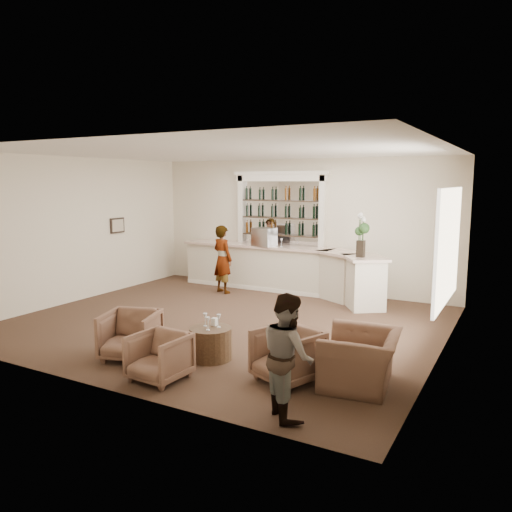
{
  "coord_description": "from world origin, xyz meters",
  "views": [
    {
      "loc": [
        5.1,
        -8.08,
        2.76
      ],
      "look_at": [
        0.17,
        0.9,
        1.21
      ],
      "focal_mm": 35.0,
      "sensor_mm": 36.0,
      "label": 1
    }
  ],
  "objects_px": {
    "armchair_center": "(159,357)",
    "armchair_right": "(288,355)",
    "bar_counter": "(285,269)",
    "espresso_machine": "(264,237)",
    "cocktail_table": "(211,343)",
    "armchair_far": "(360,359)",
    "sommelier": "(223,259)",
    "armchair_left": "(131,335)",
    "guest": "(288,355)",
    "flower_vase": "(361,232)"
  },
  "relations": [
    {
      "from": "armchair_left",
      "to": "guest",
      "type": "bearing_deg",
      "value": -29.19
    },
    {
      "from": "guest",
      "to": "armchair_left",
      "type": "bearing_deg",
      "value": 33.76
    },
    {
      "from": "cocktail_table",
      "to": "armchair_far",
      "type": "xyz_separation_m",
      "value": [
        2.35,
        0.13,
        0.12
      ]
    },
    {
      "from": "bar_counter",
      "to": "cocktail_table",
      "type": "height_order",
      "value": "bar_counter"
    },
    {
      "from": "bar_counter",
      "to": "armchair_left",
      "type": "height_order",
      "value": "bar_counter"
    },
    {
      "from": "guest",
      "to": "armchair_left",
      "type": "distance_m",
      "value": 3.04
    },
    {
      "from": "bar_counter",
      "to": "guest",
      "type": "xyz_separation_m",
      "value": [
        2.9,
        -6.0,
        0.17
      ]
    },
    {
      "from": "bar_counter",
      "to": "armchair_center",
      "type": "xyz_separation_m",
      "value": [
        0.88,
        -5.9,
        -0.24
      ]
    },
    {
      "from": "sommelier",
      "to": "armchair_left",
      "type": "bearing_deg",
      "value": 124.54
    },
    {
      "from": "cocktail_table",
      "to": "espresso_machine",
      "type": "height_order",
      "value": "espresso_machine"
    },
    {
      "from": "cocktail_table",
      "to": "guest",
      "type": "height_order",
      "value": "guest"
    },
    {
      "from": "cocktail_table",
      "to": "armchair_right",
      "type": "relative_size",
      "value": 0.81
    },
    {
      "from": "armchair_right",
      "to": "flower_vase",
      "type": "bearing_deg",
      "value": 116.54
    },
    {
      "from": "armchair_far",
      "to": "armchair_center",
      "type": "bearing_deg",
      "value": -72.58
    },
    {
      "from": "guest",
      "to": "espresso_machine",
      "type": "relative_size",
      "value": 2.86
    },
    {
      "from": "sommelier",
      "to": "armchair_center",
      "type": "distance_m",
      "value": 5.57
    },
    {
      "from": "cocktail_table",
      "to": "armchair_right",
      "type": "xyz_separation_m",
      "value": [
        1.43,
        -0.22,
        0.12
      ]
    },
    {
      "from": "guest",
      "to": "espresso_machine",
      "type": "xyz_separation_m",
      "value": [
        -3.43,
        5.91,
        0.63
      ]
    },
    {
      "from": "armchair_left",
      "to": "armchair_far",
      "type": "relative_size",
      "value": 0.73
    },
    {
      "from": "armchair_far",
      "to": "espresso_machine",
      "type": "relative_size",
      "value": 2.2
    },
    {
      "from": "bar_counter",
      "to": "sommelier",
      "type": "relative_size",
      "value": 3.4
    },
    {
      "from": "cocktail_table",
      "to": "sommelier",
      "type": "bearing_deg",
      "value": 120.21
    },
    {
      "from": "armchair_far",
      "to": "flower_vase",
      "type": "relative_size",
      "value": 1.21
    },
    {
      "from": "sommelier",
      "to": "flower_vase",
      "type": "distance_m",
      "value": 3.55
    },
    {
      "from": "cocktail_table",
      "to": "espresso_machine",
      "type": "distance_m",
      "value": 5.14
    },
    {
      "from": "sommelier",
      "to": "bar_counter",
      "type": "bearing_deg",
      "value": -129.2
    },
    {
      "from": "armchair_far",
      "to": "flower_vase",
      "type": "height_order",
      "value": "flower_vase"
    },
    {
      "from": "sommelier",
      "to": "espresso_machine",
      "type": "bearing_deg",
      "value": -118.11
    },
    {
      "from": "armchair_left",
      "to": "flower_vase",
      "type": "height_order",
      "value": "flower_vase"
    },
    {
      "from": "armchair_left",
      "to": "armchair_right",
      "type": "bearing_deg",
      "value": -10.47
    },
    {
      "from": "bar_counter",
      "to": "armchair_right",
      "type": "bearing_deg",
      "value": -64.07
    },
    {
      "from": "bar_counter",
      "to": "espresso_machine",
      "type": "height_order",
      "value": "espresso_machine"
    },
    {
      "from": "cocktail_table",
      "to": "sommelier",
      "type": "xyz_separation_m",
      "value": [
        -2.36,
        4.05,
        0.59
      ]
    },
    {
      "from": "espresso_machine",
      "to": "flower_vase",
      "type": "bearing_deg",
      "value": -5.16
    },
    {
      "from": "cocktail_table",
      "to": "armchair_right",
      "type": "height_order",
      "value": "armchair_right"
    },
    {
      "from": "cocktail_table",
      "to": "armchair_far",
      "type": "distance_m",
      "value": 2.36
    },
    {
      "from": "armchair_center",
      "to": "armchair_right",
      "type": "xyz_separation_m",
      "value": [
        1.59,
        0.82,
        0.04
      ]
    },
    {
      "from": "armchair_far",
      "to": "armchair_left",
      "type": "bearing_deg",
      "value": -86.04
    },
    {
      "from": "sommelier",
      "to": "armchair_right",
      "type": "bearing_deg",
      "value": 150.99
    },
    {
      "from": "armchair_center",
      "to": "armchair_right",
      "type": "bearing_deg",
      "value": 30.69
    },
    {
      "from": "guest",
      "to": "armchair_left",
      "type": "xyz_separation_m",
      "value": [
        -2.97,
        0.56,
        -0.37
      ]
    },
    {
      "from": "guest",
      "to": "armchair_center",
      "type": "height_order",
      "value": "guest"
    },
    {
      "from": "bar_counter",
      "to": "armchair_left",
      "type": "relative_size",
      "value": 6.93
    },
    {
      "from": "sommelier",
      "to": "armchair_center",
      "type": "xyz_separation_m",
      "value": [
        2.2,
        -5.09,
        -0.51
      ]
    },
    {
      "from": "cocktail_table",
      "to": "armchair_far",
      "type": "relative_size",
      "value": 0.58
    },
    {
      "from": "guest",
      "to": "espresso_machine",
      "type": "bearing_deg",
      "value": -15.38
    },
    {
      "from": "cocktail_table",
      "to": "armchair_center",
      "type": "bearing_deg",
      "value": -98.74
    },
    {
      "from": "armchair_right",
      "to": "cocktail_table",
      "type": "bearing_deg",
      "value": -166.7
    },
    {
      "from": "bar_counter",
      "to": "guest",
      "type": "relative_size",
      "value": 3.86
    },
    {
      "from": "armchair_left",
      "to": "armchair_far",
      "type": "bearing_deg",
      "value": -6.9
    }
  ]
}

